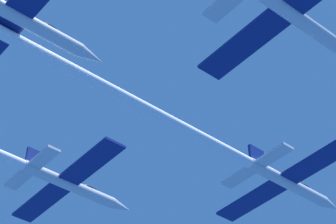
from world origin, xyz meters
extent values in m
cylinder|color=silver|center=(-0.80, 0.27, -0.34)|extent=(1.19, 10.81, 1.19)
cone|color=silver|center=(-0.80, 6.86, -0.34)|extent=(1.16, 2.38, 1.16)
ellipsoid|color=black|center=(-0.80, 2.64, 0.17)|extent=(0.83, 2.16, 0.59)
cube|color=navy|center=(-5.51, -0.27, -0.34)|extent=(8.21, 2.38, 0.26)
cube|color=navy|center=(3.90, -0.27, -0.34)|extent=(8.21, 2.38, 0.26)
cube|color=navy|center=(-0.80, -4.06, 1.12)|extent=(0.31, 1.95, 1.73)
cube|color=silver|center=(-3.25, -4.27, -0.34)|extent=(3.70, 1.43, 0.26)
cube|color=silver|center=(1.64, -4.27, -0.34)|extent=(3.70, 1.43, 0.26)
cylinder|color=white|center=(-0.80, -23.44, -0.34)|extent=(1.07, 36.61, 1.07)
cylinder|color=silver|center=(-15.87, -16.05, 0.30)|extent=(1.19, 10.81, 1.19)
cone|color=silver|center=(-15.87, -9.46, 0.30)|extent=(1.16, 2.38, 1.16)
ellipsoid|color=black|center=(-15.87, -13.67, 0.81)|extent=(0.83, 2.16, 0.59)
cube|color=navy|center=(-20.57, -16.59, 0.30)|extent=(8.21, 2.38, 0.26)
cube|color=navy|center=(-11.16, -16.59, 0.30)|extent=(8.21, 2.38, 0.26)
cube|color=navy|center=(-15.87, -20.37, 1.76)|extent=(0.31, 1.95, 1.73)
cube|color=silver|center=(-18.31, -20.59, 0.30)|extent=(3.70, 1.43, 0.26)
cube|color=silver|center=(-13.42, -20.59, 0.30)|extent=(3.70, 1.43, 0.26)
cylinder|color=silver|center=(14.81, -16.14, -0.28)|extent=(1.19, 10.81, 1.19)
ellipsoid|color=black|center=(14.81, -13.77, 0.22)|extent=(0.83, 2.16, 0.59)
cube|color=navy|center=(10.11, -16.68, -0.28)|extent=(8.21, 2.38, 0.26)
cube|color=silver|center=(12.37, -20.68, -0.28)|extent=(3.70, 1.43, 0.26)
cylinder|color=silver|center=(0.85, -31.45, 0.35)|extent=(1.19, 10.81, 1.19)
cone|color=silver|center=(0.85, -24.86, 0.35)|extent=(1.16, 2.38, 1.16)
ellipsoid|color=black|center=(0.85, -29.07, 0.86)|extent=(0.83, 2.16, 0.59)
camera|label=1|loc=(35.87, -45.60, -39.60)|focal=73.75mm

